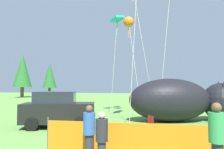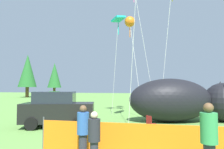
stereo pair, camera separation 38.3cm
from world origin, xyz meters
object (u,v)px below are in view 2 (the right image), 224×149
kite_orange_flower (130,22)px  inflatable_cat (183,102)px  spectator_in_green_shirt (94,137)px  kite_teal_diamond (118,21)px  parked_car (58,109)px  folding_chair (151,123)px  spectator_in_blue_shirt (209,138)px  spectator_in_yellow_shirt (83,130)px

kite_orange_flower → inflatable_cat: bearing=-34.8°
spectator_in_green_shirt → kite_teal_diamond: size_ratio=0.20×
parked_car → kite_teal_diamond: (2.39, 5.81, 6.65)m
folding_chair → spectator_in_blue_shirt: spectator_in_blue_shirt is taller
parked_car → inflatable_cat: (7.14, 3.44, 0.30)m
parked_car → spectator_in_green_shirt: bearing=-69.9°
folding_chair → inflatable_cat: 4.55m
folding_chair → parked_car: bearing=140.0°
folding_chair → spectator_in_blue_shirt: (1.60, -5.01, 0.53)m
folding_chair → spectator_in_green_shirt: spectator_in_green_shirt is taller
spectator_in_yellow_shirt → kite_orange_flower: 12.87m
kite_teal_diamond → spectator_in_green_shirt: bearing=-82.7°
inflatable_cat → kite_orange_flower: size_ratio=0.94×
spectator_in_blue_shirt → kite_orange_flower: kite_orange_flower is taller
kite_orange_flower → spectator_in_blue_shirt: bearing=-73.3°
spectator_in_yellow_shirt → kite_teal_diamond: kite_teal_diamond is taller
parked_car → inflatable_cat: 7.93m
spectator_in_yellow_shirt → kite_teal_diamond: 12.70m
inflatable_cat → kite_teal_diamond: kite_teal_diamond is taller
parked_car → folding_chair: (5.23, -0.61, -0.48)m
spectator_in_blue_shirt → kite_orange_flower: 13.88m
spectator_in_blue_shirt → folding_chair: bearing=107.7°
folding_chair → kite_teal_diamond: size_ratio=0.11×
inflatable_cat → spectator_in_yellow_shirt: 9.22m
parked_car → spectator_in_blue_shirt: bearing=-54.4°
folding_chair → kite_orange_flower: 9.92m
spectator_in_green_shirt → kite_orange_flower: 13.39m
parked_car → folding_chair: bearing=-21.6°
spectator_in_blue_shirt → kite_teal_diamond: bearing=111.2°
folding_chair → kite_teal_diamond: (-2.84, 6.42, 7.14)m
spectator_in_blue_shirt → kite_teal_diamond: 13.93m
spectator_in_green_shirt → kite_orange_flower: (-0.53, 11.58, 6.70)m
inflatable_cat → spectator_in_blue_shirt: bearing=-106.0°
spectator_in_green_shirt → kite_teal_diamond: (-1.45, 11.28, 6.78)m
folding_chair → inflatable_cat: inflatable_cat is taller
spectator_in_green_shirt → inflatable_cat: bearing=69.7°
kite_orange_flower → folding_chair: bearing=-74.0°
inflatable_cat → kite_teal_diamond: 8.28m
folding_chair → spectator_in_yellow_shirt: bearing=-147.4°
inflatable_cat → spectator_in_blue_shirt: (-0.31, -9.06, -0.26)m
parked_car → spectator_in_green_shirt: parked_car is taller
folding_chair → spectator_in_yellow_shirt: 4.75m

